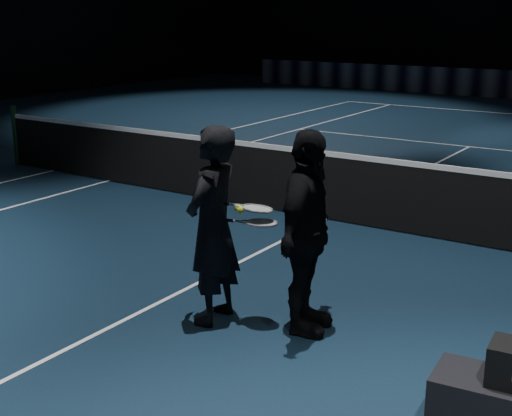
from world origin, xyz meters
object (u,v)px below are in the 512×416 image
at_px(player_a, 213,226).
at_px(racket_lower, 261,223).
at_px(player_b, 306,233).
at_px(tennis_balls, 240,207).
at_px(racket_upper, 257,209).

xyz_separation_m(player_a, racket_lower, (0.43, 0.14, 0.06)).
relative_size(player_b, tennis_balls, 15.12).
bearing_deg(tennis_balls, player_b, 17.87).
bearing_deg(tennis_balls, player_a, -160.53).
height_order(racket_lower, tennis_balls, tennis_balls).
height_order(player_a, racket_lower, player_a).
bearing_deg(player_a, racket_lower, 101.78).
height_order(player_b, tennis_balls, player_b).
bearing_deg(racket_lower, player_b, -0.00).
bearing_deg(racket_upper, tennis_balls, -170.43).
height_order(player_a, player_b, same).
distance_m(player_a, player_b, 0.85).
xyz_separation_m(player_b, racket_lower, (-0.38, -0.13, 0.06)).
bearing_deg(tennis_balls, racket_lower, 16.88).
bearing_deg(player_b, racket_upper, 91.29).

